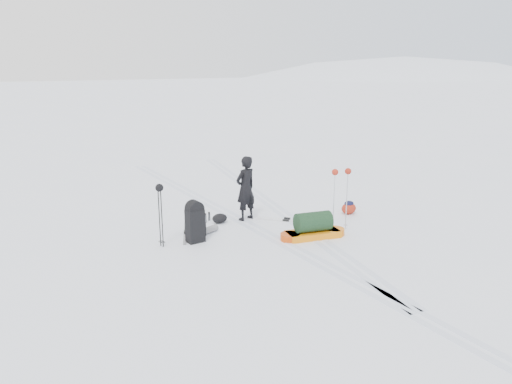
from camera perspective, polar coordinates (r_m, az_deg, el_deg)
ground at (r=12.35m, az=0.30°, el=-4.38°), size 200.00×200.00×0.00m
snow_hill_backdrop at (r=137.42m, az=7.46°, el=-17.43°), size 359.50×192.00×162.45m
ski_tracks at (r=13.36m, az=0.88°, el=-2.87°), size 3.38×17.97×0.01m
skier at (r=12.93m, az=-1.20°, el=0.42°), size 0.71×0.57×1.70m
pulk_sled at (r=11.86m, az=6.53°, el=-4.09°), size 1.67×0.71×0.62m
expedition_rucksack at (r=11.58m, az=-6.79°, el=-3.43°), size 0.98×0.75×0.99m
ski_poles_black at (r=11.15m, az=-10.95°, el=-0.39°), size 0.18×0.20×1.46m
ski_poles_silver at (r=12.17m, az=9.72°, el=1.50°), size 0.49×0.23×1.56m
touring_skis_grey at (r=12.25m, az=-7.71°, el=-4.63°), size 0.79×1.58×0.06m
touring_skis_white at (r=13.08m, az=3.51°, el=-3.24°), size 1.35×1.31×0.06m
rope_coil at (r=11.95m, az=4.27°, el=-4.96°), size 0.54×0.54×0.06m
small_daypack at (r=13.82m, az=10.56°, el=-1.76°), size 0.53×0.48×0.37m
thermos_pair at (r=13.02m, az=-5.60°, el=-2.89°), size 0.22×0.18×0.25m
stuff_sack at (r=12.88m, az=-4.18°, el=-3.02°), size 0.48×0.42×0.25m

